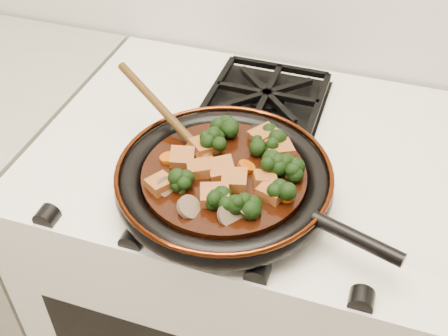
% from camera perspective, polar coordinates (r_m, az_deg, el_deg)
% --- Properties ---
extents(stove, '(0.76, 0.60, 0.90)m').
position_cam_1_polar(stove, '(1.37, 1.79, -12.24)').
color(stove, white).
rests_on(stove, ground).
extents(burner_grate_front, '(0.23, 0.23, 0.03)m').
position_cam_1_polar(burner_grate_front, '(0.93, -0.13, -2.20)').
color(burner_grate_front, black).
rests_on(burner_grate_front, stove).
extents(burner_grate_back, '(0.23, 0.23, 0.03)m').
position_cam_1_polar(burner_grate_back, '(1.14, 4.36, 7.17)').
color(burner_grate_back, black).
rests_on(burner_grate_back, stove).
extents(skillet, '(0.47, 0.35, 0.05)m').
position_cam_1_polar(skillet, '(0.90, 0.11, -1.28)').
color(skillet, black).
rests_on(skillet, burner_grate_front).
extents(braising_sauce, '(0.26, 0.26, 0.02)m').
position_cam_1_polar(braising_sauce, '(0.90, -0.00, -0.99)').
color(braising_sauce, black).
rests_on(braising_sauce, skillet).
extents(tofu_cube_0, '(0.05, 0.05, 0.03)m').
position_cam_1_polar(tofu_cube_0, '(0.84, -0.95, -2.87)').
color(tofu_cube_0, brown).
rests_on(tofu_cube_0, braising_sauce).
extents(tofu_cube_1, '(0.06, 0.06, 0.03)m').
position_cam_1_polar(tofu_cube_1, '(0.89, -0.23, -0.19)').
color(tofu_cube_1, brown).
rests_on(tofu_cube_1, braising_sauce).
extents(tofu_cube_2, '(0.05, 0.05, 0.03)m').
position_cam_1_polar(tofu_cube_2, '(0.91, -4.27, 0.99)').
color(tofu_cube_2, brown).
rests_on(tofu_cube_2, braising_sauce).
extents(tofu_cube_3, '(0.06, 0.06, 0.03)m').
position_cam_1_polar(tofu_cube_3, '(0.93, -2.13, 2.15)').
color(tofu_cube_3, brown).
rests_on(tofu_cube_3, braising_sauce).
extents(tofu_cube_4, '(0.05, 0.05, 0.02)m').
position_cam_1_polar(tofu_cube_4, '(0.87, -6.50, -1.66)').
color(tofu_cube_4, brown).
rests_on(tofu_cube_4, braising_sauce).
extents(tofu_cube_5, '(0.06, 0.06, 0.03)m').
position_cam_1_polar(tofu_cube_5, '(0.95, 4.10, 3.20)').
color(tofu_cube_5, brown).
rests_on(tofu_cube_5, braising_sauce).
extents(tofu_cube_6, '(0.05, 0.05, 0.02)m').
position_cam_1_polar(tofu_cube_6, '(0.87, 1.06, -1.28)').
color(tofu_cube_6, brown).
rests_on(tofu_cube_6, braising_sauce).
extents(tofu_cube_7, '(0.05, 0.05, 0.02)m').
position_cam_1_polar(tofu_cube_7, '(0.89, -2.57, -0.13)').
color(tofu_cube_7, brown).
rests_on(tofu_cube_7, braising_sauce).
extents(tofu_cube_8, '(0.05, 0.04, 0.02)m').
position_cam_1_polar(tofu_cube_8, '(0.85, 4.84, -2.49)').
color(tofu_cube_8, brown).
rests_on(tofu_cube_8, braising_sauce).
extents(tofu_cube_9, '(0.06, 0.06, 0.03)m').
position_cam_1_polar(tofu_cube_9, '(0.93, 5.63, 1.80)').
color(tofu_cube_9, brown).
rests_on(tofu_cube_9, braising_sauce).
extents(tofu_cube_10, '(0.04, 0.04, 0.03)m').
position_cam_1_polar(tofu_cube_10, '(0.87, 4.15, -1.20)').
color(tofu_cube_10, brown).
rests_on(tofu_cube_10, braising_sauce).
extents(broccoli_floret_0, '(0.06, 0.06, 0.07)m').
position_cam_1_polar(broccoli_floret_0, '(0.93, -1.02, 2.53)').
color(broccoli_floret_0, black).
rests_on(broccoli_floret_0, braising_sauce).
extents(broccoli_floret_1, '(0.07, 0.07, 0.06)m').
position_cam_1_polar(broccoli_floret_1, '(0.95, 4.95, 2.96)').
color(broccoli_floret_1, black).
rests_on(broccoli_floret_1, braising_sauce).
extents(broccoli_floret_2, '(0.08, 0.07, 0.06)m').
position_cam_1_polar(broccoli_floret_2, '(0.86, -4.28, -1.91)').
color(broccoli_floret_2, black).
rests_on(broccoli_floret_2, braising_sauce).
extents(broccoli_floret_3, '(0.09, 0.08, 0.07)m').
position_cam_1_polar(broccoli_floret_3, '(0.97, -0.00, 4.00)').
color(broccoli_floret_3, black).
rests_on(broccoli_floret_3, braising_sauce).
extents(broccoli_floret_4, '(0.08, 0.08, 0.06)m').
position_cam_1_polar(broccoli_floret_4, '(0.93, 4.07, 2.07)').
color(broccoli_floret_4, black).
rests_on(broccoli_floret_4, braising_sauce).
extents(broccoli_floret_5, '(0.09, 0.09, 0.06)m').
position_cam_1_polar(broccoli_floret_5, '(0.84, -0.37, -3.37)').
color(broccoli_floret_5, black).
rests_on(broccoli_floret_5, braising_sauce).
extents(broccoli_floret_6, '(0.08, 0.08, 0.07)m').
position_cam_1_polar(broccoli_floret_6, '(0.89, 5.31, -0.01)').
color(broccoli_floret_6, black).
rests_on(broccoli_floret_6, braising_sauce).
extents(broccoli_floret_7, '(0.07, 0.07, 0.05)m').
position_cam_1_polar(broccoli_floret_7, '(0.89, 6.54, -0.39)').
color(broccoli_floret_7, black).
rests_on(broccoli_floret_7, braising_sauce).
extents(broccoli_floret_8, '(0.09, 0.08, 0.07)m').
position_cam_1_polar(broccoli_floret_8, '(0.85, 5.61, -2.71)').
color(broccoli_floret_8, black).
rests_on(broccoli_floret_8, braising_sauce).
extents(broccoli_floret_9, '(0.09, 0.09, 0.06)m').
position_cam_1_polar(broccoli_floret_9, '(0.82, 2.03, -4.24)').
color(broccoli_floret_9, black).
rests_on(broccoli_floret_9, braising_sauce).
extents(carrot_coin_0, '(0.03, 0.03, 0.02)m').
position_cam_1_polar(carrot_coin_0, '(0.90, 2.29, 0.16)').
color(carrot_coin_0, '#AB4104').
rests_on(carrot_coin_0, braising_sauce).
extents(carrot_coin_1, '(0.03, 0.03, 0.01)m').
position_cam_1_polar(carrot_coin_1, '(0.86, 6.34, -2.80)').
color(carrot_coin_1, '#AB4104').
rests_on(carrot_coin_1, braising_sauce).
extents(carrot_coin_2, '(0.03, 0.03, 0.01)m').
position_cam_1_polar(carrot_coin_2, '(0.90, -0.36, -0.03)').
color(carrot_coin_2, '#AB4104').
rests_on(carrot_coin_2, braising_sauce).
extents(carrot_coin_3, '(0.03, 0.03, 0.01)m').
position_cam_1_polar(carrot_coin_3, '(0.95, 5.17, 2.77)').
color(carrot_coin_3, '#AB4104').
rests_on(carrot_coin_3, braising_sauce).
extents(carrot_coin_4, '(0.03, 0.03, 0.01)m').
position_cam_1_polar(carrot_coin_4, '(0.92, -5.71, 1.03)').
color(carrot_coin_4, '#AB4104').
rests_on(carrot_coin_4, braising_sauce).
extents(carrot_coin_5, '(0.03, 0.03, 0.01)m').
position_cam_1_polar(carrot_coin_5, '(0.91, -1.92, 0.76)').
color(carrot_coin_5, '#AB4104').
rests_on(carrot_coin_5, braising_sauce).
extents(mushroom_slice_0, '(0.04, 0.04, 0.03)m').
position_cam_1_polar(mushroom_slice_0, '(0.83, -3.57, -4.00)').
color(mushroom_slice_0, brown).
rests_on(mushroom_slice_0, braising_sauce).
extents(mushroom_slice_1, '(0.04, 0.04, 0.03)m').
position_cam_1_polar(mushroom_slice_1, '(0.87, -5.90, -1.93)').
color(mushroom_slice_1, brown).
rests_on(mushroom_slice_1, braising_sauce).
extents(mushroom_slice_2, '(0.04, 0.04, 0.03)m').
position_cam_1_polar(mushroom_slice_2, '(0.86, 5.56, -2.46)').
color(mushroom_slice_2, brown).
rests_on(mushroom_slice_2, braising_sauce).
extents(mushroom_slice_3, '(0.04, 0.04, 0.03)m').
position_cam_1_polar(mushroom_slice_3, '(0.83, 2.53, -4.40)').
color(mushroom_slice_3, brown).
rests_on(mushroom_slice_3, braising_sauce).
extents(mushroom_slice_4, '(0.05, 0.05, 0.03)m').
position_cam_1_polar(mushroom_slice_4, '(0.82, 0.59, -4.74)').
color(mushroom_slice_4, brown).
rests_on(mushroom_slice_4, braising_sauce).
extents(wooden_spoon, '(0.14, 0.10, 0.23)m').
position_cam_1_polar(wooden_spoon, '(0.96, -4.85, 4.41)').
color(wooden_spoon, '#442A0E').
rests_on(wooden_spoon, braising_sauce).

